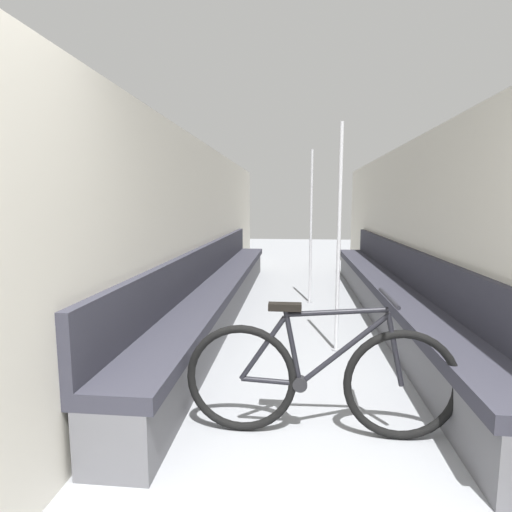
% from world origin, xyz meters
% --- Properties ---
extents(wall_left, '(0.10, 10.83, 2.19)m').
position_xyz_m(wall_left, '(-1.33, 3.82, 1.10)').
color(wall_left, beige).
rests_on(wall_left, ground).
extents(wall_right, '(0.10, 10.83, 2.19)m').
position_xyz_m(wall_right, '(1.33, 3.82, 1.10)').
color(wall_right, beige).
rests_on(wall_right, ground).
extents(bench_seat_row_left, '(0.48, 6.46, 0.90)m').
position_xyz_m(bench_seat_row_left, '(-1.06, 4.07, 0.31)').
color(bench_seat_row_left, '#5B5B60').
rests_on(bench_seat_row_left, ground).
extents(bench_seat_row_right, '(0.48, 6.46, 0.90)m').
position_xyz_m(bench_seat_row_right, '(1.06, 4.07, 0.31)').
color(bench_seat_row_right, '#5B5B60').
rests_on(bench_seat_row_right, ground).
extents(bicycle, '(1.67, 0.46, 0.90)m').
position_xyz_m(bicycle, '(0.05, 1.41, 0.37)').
color(bicycle, black).
rests_on(bicycle, ground).
extents(grab_pole_near, '(0.08, 0.08, 2.17)m').
position_xyz_m(grab_pole_near, '(0.11, 4.78, 1.06)').
color(grab_pole_near, gray).
rests_on(grab_pole_near, ground).
extents(grab_pole_far, '(0.08, 0.08, 2.17)m').
position_xyz_m(grab_pole_far, '(0.30, 2.88, 1.06)').
color(grab_pole_far, gray).
rests_on(grab_pole_far, ground).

